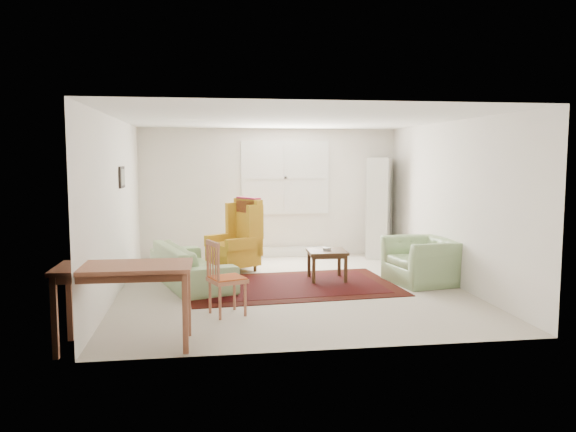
{
  "coord_description": "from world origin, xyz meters",
  "views": [
    {
      "loc": [
        -1.24,
        -8.15,
        1.95
      ],
      "look_at": [
        0.0,
        0.3,
        1.05
      ],
      "focal_mm": 35.0,
      "sensor_mm": 36.0,
      "label": 1
    }
  ],
  "objects": [
    {
      "name": "stool",
      "position": [
        -0.5,
        1.82,
        0.23
      ],
      "size": [
        0.4,
        0.4,
        0.46
      ],
      "primitive_type": null,
      "rotation": [
        0.0,
        0.0,
        -0.17
      ],
      "color": "white",
      "rests_on": "ground"
    },
    {
      "name": "cabinet",
      "position": [
        2.1,
        2.35,
        0.97
      ],
      "size": [
        0.69,
        0.88,
        1.94
      ],
      "primitive_type": null,
      "rotation": [
        0.0,
        0.0,
        -0.42
      ],
      "color": "silver",
      "rests_on": "ground"
    },
    {
      "name": "armchair",
      "position": [
        2.08,
        0.03,
        0.42
      ],
      "size": [
        1.11,
        1.21,
        0.83
      ],
      "primitive_type": "imported",
      "rotation": [
        0.0,
        0.0,
        -1.39
      ],
      "color": "#82A16B",
      "rests_on": "ground"
    },
    {
      "name": "desk",
      "position": [
        -2.08,
        -2.35,
        0.43
      ],
      "size": [
        1.37,
        0.7,
        0.86
      ],
      "primitive_type": null,
      "rotation": [
        0.0,
        0.0,
        -0.02
      ],
      "color": "#9B5A3E",
      "rests_on": "ground"
    },
    {
      "name": "rug",
      "position": [
        0.03,
        0.1,
        0.02
      ],
      "size": [
        3.25,
        2.22,
        0.03
      ],
      "primitive_type": null,
      "rotation": [
        0.0,
        0.0,
        0.07
      ],
      "color": "black",
      "rests_on": "ground"
    },
    {
      "name": "sofa",
      "position": [
        -1.48,
        0.47,
        0.42
      ],
      "size": [
        1.4,
        2.23,
        0.84
      ],
      "primitive_type": "imported",
      "rotation": [
        0.0,
        0.0,
        1.87
      ],
      "color": "#82A16B",
      "rests_on": "ground"
    },
    {
      "name": "coffee_table",
      "position": [
        0.64,
        0.41,
        0.24
      ],
      "size": [
        0.62,
        0.62,
        0.49
      ],
      "primitive_type": null,
      "rotation": [
        0.0,
        0.0,
        -0.04
      ],
      "color": "#3E2613",
      "rests_on": "ground"
    },
    {
      "name": "room",
      "position": [
        0.02,
        0.21,
        1.26
      ],
      "size": [
        5.04,
        5.54,
        2.51
      ],
      "color": "#BBB09F",
      "rests_on": "ground"
    },
    {
      "name": "wingback_chair",
      "position": [
        -0.79,
        1.37,
        0.63
      ],
      "size": [
        1.03,
        1.02,
        1.26
      ],
      "primitive_type": null,
      "rotation": [
        0.0,
        0.0,
        -1.02
      ],
      "color": "#C28D1D",
      "rests_on": "ground"
    },
    {
      "name": "desk_chair",
      "position": [
        -1.0,
        -1.32,
        0.47
      ],
      "size": [
        0.53,
        0.53,
        0.93
      ],
      "primitive_type": null,
      "rotation": [
        0.0,
        0.0,
        1.93
      ],
      "color": "#9B5A3E",
      "rests_on": "ground"
    }
  ]
}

